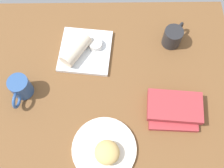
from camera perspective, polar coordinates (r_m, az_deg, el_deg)
dining_table at (r=110.41cm, az=-1.62°, el=-2.00°), size 110.00×90.00×4.00cm
round_plate at (r=101.71cm, az=-1.74°, el=-13.63°), size 23.93×23.93×1.40cm
scone_pastry at (r=98.25cm, az=-1.05°, el=-14.33°), size 12.56×12.54×5.00cm
square_plate at (r=116.36cm, az=-5.68°, el=7.00°), size 23.82×23.82×1.60cm
sauce_cup at (r=115.13cm, az=-3.53°, el=8.41°), size 5.74×5.74×2.61cm
breakfast_wrap at (r=112.66cm, az=-7.69°, el=7.26°), size 13.23×15.48×6.14cm
book_stack at (r=106.00cm, az=13.01°, el=-5.28°), size 21.84×16.36×5.13cm
coffee_mug at (r=118.29cm, az=12.82°, el=9.84°), size 9.60×11.04×8.51cm
second_mug at (r=109.91cm, az=-18.90°, el=-0.76°), size 7.93×12.84×9.30cm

